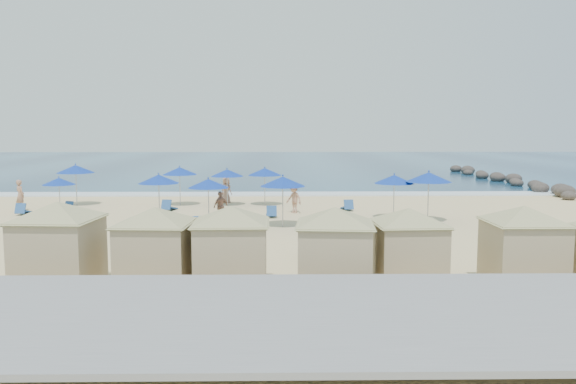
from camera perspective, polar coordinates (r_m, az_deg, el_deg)
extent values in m
plane|color=beige|center=(26.55, -8.55, -4.09)|extent=(160.00, 160.00, 0.00)
cube|color=navy|center=(81.10, -3.39, 2.95)|extent=(160.00, 80.00, 0.06)
cube|color=white|center=(41.80, -5.74, -0.21)|extent=(160.00, 2.50, 0.08)
cube|color=gray|center=(14.01, -15.81, -11.44)|extent=(160.00, 2.20, 1.10)
cube|color=gray|center=(11.10, -19.98, -13.02)|extent=(160.00, 4.00, 0.12)
ellipsoid|color=#2E2826|center=(43.01, 26.63, -0.35)|extent=(1.00, 1.00, 0.65)
ellipsoid|color=#2E2826|center=(44.54, 26.30, 0.04)|extent=(1.48, 1.48, 0.96)
ellipsoid|color=#2E2826|center=(46.09, 25.98, 0.22)|extent=(1.40, 1.40, 0.91)
ellipsoid|color=#2E2826|center=(47.06, 24.24, 0.39)|extent=(1.32, 1.32, 0.86)
ellipsoid|color=#2E2826|center=(48.62, 24.01, 0.55)|extent=(1.24, 1.24, 0.81)
ellipsoid|color=#2E2826|center=(50.18, 23.79, 0.69)|extent=(1.16, 1.16, 0.75)
ellipsoid|color=#2E2826|center=(51.20, 22.24, 0.84)|extent=(1.08, 1.08, 0.70)
ellipsoid|color=#2E2826|center=(52.77, 22.08, 0.97)|extent=(1.00, 1.00, 0.65)
ellipsoid|color=#2E2826|center=(54.32, 21.94, 1.25)|extent=(1.48, 1.48, 0.96)
ellipsoid|color=#2E2826|center=(55.39, 20.54, 1.38)|extent=(1.40, 1.40, 0.91)
ellipsoid|color=#2E2826|center=(56.96, 20.44, 1.48)|extent=(1.32, 1.32, 0.86)
ellipsoid|color=#2E2826|center=(58.06, 19.13, 1.59)|extent=(1.24, 1.24, 0.81)
ellipsoid|color=#2E2826|center=(59.63, 19.07, 1.69)|extent=(1.16, 1.16, 0.75)
ellipsoid|color=#2E2826|center=(61.20, 19.02, 1.78)|extent=(1.08, 1.08, 0.70)
ellipsoid|color=#2E2826|center=(62.34, 17.82, 1.88)|extent=(1.00, 1.00, 0.65)
ellipsoid|color=#2E2826|center=(63.90, 17.81, 2.10)|extent=(1.48, 1.48, 0.96)
ellipsoid|color=#2E2826|center=(65.47, 17.78, 2.18)|extent=(1.40, 1.40, 0.91)
ellipsoid|color=#2E2826|center=(66.64, 16.69, 2.26)|extent=(1.32, 1.32, 0.86)
cube|color=black|center=(21.22, 2.89, -5.55)|extent=(1.03, 1.03, 0.81)
cube|color=tan|center=(18.14, -22.23, -5.92)|extent=(2.28, 2.28, 2.13)
cube|color=tan|center=(17.95, -22.37, -2.59)|extent=(2.39, 2.39, 0.09)
pyramid|color=tan|center=(17.88, -22.44, -0.90)|extent=(4.66, 4.66, 0.53)
cube|color=tan|center=(17.29, -13.29, -6.43)|extent=(2.11, 2.11, 2.00)
cube|color=tan|center=(17.10, -13.37, -3.15)|extent=(2.22, 2.22, 0.08)
pyramid|color=tan|center=(17.03, -13.42, -1.49)|extent=(4.38, 4.38, 0.50)
cube|color=tan|center=(16.77, -5.77, -6.60)|extent=(2.08, 2.08, 2.05)
cube|color=tan|center=(16.58, -5.81, -3.14)|extent=(2.19, 2.19, 0.08)
pyramid|color=tan|center=(16.50, -5.83, -1.39)|extent=(4.49, 4.49, 0.51)
cube|color=tan|center=(16.51, 4.76, -6.81)|extent=(2.22, 2.22, 2.04)
cube|color=tan|center=(16.31, 4.80, -3.32)|extent=(2.33, 2.33, 0.08)
pyramid|color=tan|center=(16.23, 4.81, -1.54)|extent=(4.46, 4.46, 0.51)
cube|color=tan|center=(17.52, 12.11, -6.33)|extent=(2.04, 2.04, 1.95)
cube|color=tan|center=(17.33, 12.18, -3.19)|extent=(2.15, 2.15, 0.08)
pyramid|color=tan|center=(17.26, 12.22, -1.59)|extent=(4.26, 4.26, 0.49)
cube|color=tan|center=(18.36, 22.73, -5.98)|extent=(2.03, 2.03, 2.02)
cube|color=tan|center=(18.18, 22.87, -2.87)|extent=(2.13, 2.13, 0.08)
pyramid|color=tan|center=(18.11, 22.93, -1.29)|extent=(4.43, 4.43, 0.51)
cylinder|color=#A5A8AD|center=(34.77, -22.18, -0.63)|extent=(0.04, 0.04, 1.69)
cone|color=#0E329D|center=(34.67, -22.25, 1.01)|extent=(1.87, 1.87, 0.40)
sphere|color=#0E329D|center=(34.65, -22.26, 1.42)|extent=(0.07, 0.07, 0.07)
cylinder|color=#A5A8AD|center=(38.01, -20.70, 0.31)|extent=(0.06, 0.06, 2.12)
cone|color=#0E329D|center=(37.91, -20.78, 2.20)|extent=(2.34, 2.34, 0.50)
sphere|color=#0E329D|center=(37.89, -20.79, 2.66)|extent=(0.09, 0.09, 0.09)
cylinder|color=#A5A8AD|center=(36.23, -10.92, 0.24)|extent=(0.05, 0.05, 2.01)
cone|color=#0E329D|center=(36.12, -10.96, 2.12)|extent=(2.22, 2.22, 0.48)
sphere|color=#0E329D|center=(36.10, -10.97, 2.58)|extent=(0.08, 0.08, 0.08)
cylinder|color=#A5A8AD|center=(30.74, -12.95, -0.89)|extent=(0.05, 0.05, 1.99)
cone|color=#0E329D|center=(30.62, -13.01, 1.30)|extent=(2.20, 2.20, 0.47)
sphere|color=#0E329D|center=(30.59, -13.02, 1.83)|extent=(0.08, 0.08, 0.08)
cylinder|color=#A5A8AD|center=(28.81, -8.07, -1.35)|extent=(0.05, 0.05, 1.90)
cone|color=#0E329D|center=(28.68, -8.10, 0.88)|extent=(2.10, 2.10, 0.45)
sphere|color=#0E329D|center=(28.65, -8.11, 1.43)|extent=(0.08, 0.08, 0.08)
cylinder|color=#A5A8AD|center=(35.74, -6.19, 0.15)|extent=(0.05, 0.05, 1.90)
cone|color=#0E329D|center=(35.64, -6.21, 1.95)|extent=(2.10, 2.10, 0.45)
sphere|color=#0E329D|center=(35.62, -6.22, 2.39)|extent=(0.08, 0.08, 0.08)
cylinder|color=#A5A8AD|center=(27.69, -0.53, -1.43)|extent=(0.05, 0.05, 2.06)
cone|color=#0E329D|center=(27.55, -0.54, 1.08)|extent=(2.28, 2.28, 0.49)
sphere|color=#0E329D|center=(27.53, -0.54, 1.70)|extent=(0.09, 0.09, 0.09)
cylinder|color=#A5A8AD|center=(35.64, -2.37, 0.21)|extent=(0.05, 0.05, 1.96)
cone|color=#0E329D|center=(35.53, -2.38, 2.08)|extent=(2.17, 2.17, 0.46)
sphere|color=#0E329D|center=(35.51, -2.38, 2.53)|extent=(0.08, 0.08, 0.08)
cylinder|color=#A5A8AD|center=(30.69, 10.69, -0.88)|extent=(0.05, 0.05, 1.96)
cone|color=#0E329D|center=(30.57, 10.74, 1.29)|extent=(2.17, 2.17, 0.47)
sphere|color=#0E329D|center=(30.54, 10.75, 1.82)|extent=(0.08, 0.08, 0.08)
cylinder|color=#A5A8AD|center=(30.10, 14.04, -0.92)|extent=(0.06, 0.06, 2.14)
cone|color=#0E329D|center=(29.97, 14.11, 1.48)|extent=(2.37, 2.37, 0.51)
sphere|color=#0E329D|center=(29.95, 14.12, 2.07)|extent=(0.09, 0.09, 0.09)
cube|color=#275291|center=(35.26, -25.19, -1.79)|extent=(0.57, 1.20, 0.33)
cube|color=#275291|center=(34.77, -25.55, -1.52)|extent=(0.56, 0.33, 0.58)
cube|color=#275291|center=(35.52, -20.93, -1.57)|extent=(0.79, 1.20, 0.30)
cube|color=#275291|center=(35.12, -21.38, -1.31)|extent=(0.58, 0.43, 0.53)
cube|color=#275291|center=(34.15, -11.92, -1.57)|extent=(0.80, 1.30, 0.33)
cube|color=#275291|center=(33.65, -12.26, -1.27)|extent=(0.63, 0.44, 0.59)
cube|color=#275291|center=(27.08, -9.39, -3.52)|extent=(0.96, 1.45, 0.37)
cube|color=#275291|center=(26.48, -9.26, -3.15)|extent=(0.70, 0.52, 0.65)
cube|color=#275291|center=(30.97, -1.71, -2.24)|extent=(0.61, 1.20, 0.32)
cube|color=#275291|center=(30.45, -1.67, -1.94)|extent=(0.57, 0.35, 0.57)
cube|color=#275291|center=(33.73, 5.98, -1.57)|extent=(0.69, 1.24, 0.33)
cube|color=#275291|center=(33.22, 6.19, -1.28)|extent=(0.59, 0.39, 0.58)
imported|color=#AD7A60|center=(36.75, -25.56, -0.30)|extent=(0.80, 0.77, 1.85)
imported|color=#AD7A60|center=(29.73, -6.86, -1.43)|extent=(0.90, 0.93, 1.56)
imported|color=#AD7A60|center=(32.32, 0.61, -0.67)|extent=(1.21, 1.20, 1.67)
imported|color=#AD7A60|center=(37.01, -6.31, 0.22)|extent=(1.00, 0.93, 1.72)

